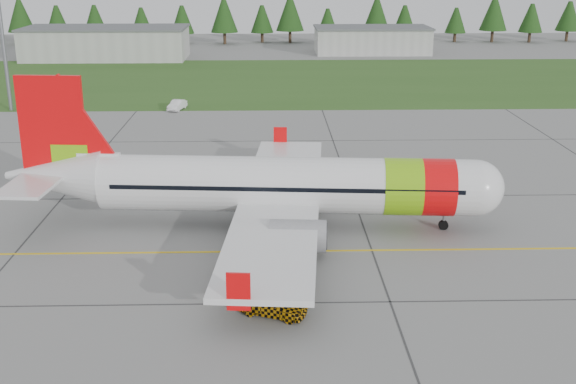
{
  "coord_description": "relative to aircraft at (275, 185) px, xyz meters",
  "views": [
    {
      "loc": [
        2.84,
        -38.86,
        19.67
      ],
      "look_at": [
        4.13,
        9.95,
        3.75
      ],
      "focal_mm": 45.0,
      "sensor_mm": 36.0,
      "label": 1
    }
  ],
  "objects": [
    {
      "name": "ground",
      "position": [
        -3.21,
        -13.03,
        -3.3
      ],
      "size": [
        320.0,
        320.0,
        0.0
      ],
      "primitive_type": "plane",
      "color": "gray",
      "rests_on": "ground"
    },
    {
      "name": "aircraft",
      "position": [
        0.0,
        0.0,
        0.0
      ],
      "size": [
        37.82,
        34.94,
        11.45
      ],
      "rotation": [
        0.0,
        0.0,
        -0.08
      ],
      "color": "silver",
      "rests_on": "ground"
    },
    {
      "name": "follow_me_car",
      "position": [
        -0.29,
        -14.43,
        -1.26
      ],
      "size": [
        1.92,
        2.06,
        4.09
      ],
      "primitive_type": "imported",
      "rotation": [
        0.0,
        0.0,
        1.18
      ],
      "color": "#EDA70D",
      "rests_on": "ground"
    },
    {
      "name": "service_van",
      "position": [
        -12.83,
        44.7,
        -1.28
      ],
      "size": [
        1.71,
        1.66,
        4.06
      ],
      "primitive_type": "imported",
      "rotation": [
        0.0,
        0.0,
        -0.26
      ],
      "color": "white",
      "rests_on": "ground"
    },
    {
      "name": "grass_strip",
      "position": [
        -3.21,
        68.97,
        -3.29
      ],
      "size": [
        320.0,
        50.0,
        0.03
      ],
      "primitive_type": "cube",
      "color": "#30561E",
      "rests_on": "ground"
    },
    {
      "name": "taxi_guideline",
      "position": [
        -3.21,
        -5.03,
        -3.29
      ],
      "size": [
        120.0,
        0.25,
        0.02
      ],
      "primitive_type": "cube",
      "color": "gold",
      "rests_on": "ground"
    },
    {
      "name": "hangar_west",
      "position": [
        -33.21,
        96.97,
        -0.3
      ],
      "size": [
        32.0,
        14.0,
        6.0
      ],
      "primitive_type": "cube",
      "color": "#A8A8A3",
      "rests_on": "ground"
    },
    {
      "name": "hangar_east",
      "position": [
        21.79,
        104.97,
        -0.7
      ],
      "size": [
        24.0,
        12.0,
        5.2
      ],
      "primitive_type": "cube",
      "color": "#A8A8A3",
      "rests_on": "ground"
    },
    {
      "name": "floodlight_mast",
      "position": [
        -35.21,
        44.97,
        6.7
      ],
      "size": [
        0.5,
        0.5,
        20.0
      ],
      "primitive_type": "cylinder",
      "color": "slate",
      "rests_on": "ground"
    },
    {
      "name": "treeline",
      "position": [
        -3.21,
        124.97,
        1.7
      ],
      "size": [
        160.0,
        8.0,
        10.0
      ],
      "primitive_type": null,
      "color": "#1C3F14",
      "rests_on": "ground"
    }
  ]
}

